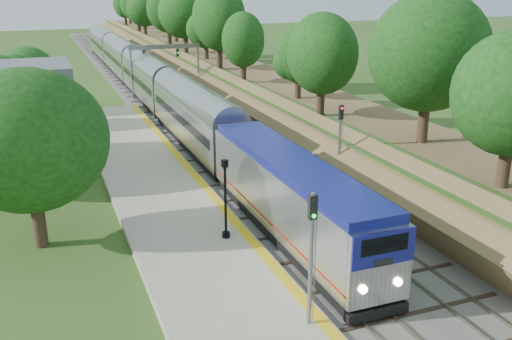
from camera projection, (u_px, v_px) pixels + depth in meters
name	position (u px, v px, depth m)	size (l,w,h in m)	color
trackbed	(154.00, 89.00, 72.72)	(9.50, 170.00, 0.28)	#4C4944
platform	(187.00, 234.00, 31.34)	(6.40, 68.00, 0.38)	#A09381
yellow_stripe	(236.00, 223.00, 32.25)	(0.55, 68.00, 0.01)	gold
embankment	(217.00, 71.00, 74.98)	(10.64, 170.00, 11.70)	brown
station_building	(10.00, 122.00, 39.44)	(8.60, 6.60, 8.00)	beige
signal_gantry	(165.00, 56.00, 66.94)	(8.40, 0.38, 6.20)	slate
trees_behind_platform	(60.00, 147.00, 32.03)	(7.82, 53.32, 7.21)	#332316
train	(149.00, 83.00, 64.98)	(2.93, 97.52, 4.30)	black
lamppost_far	(225.00, 203.00, 29.89)	(0.43, 0.43, 4.35)	black
signal_platform	(311.00, 245.00, 21.80)	(0.33, 0.26, 5.61)	slate
signal_farside	(340.00, 137.00, 37.43)	(0.31, 0.25, 5.72)	slate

